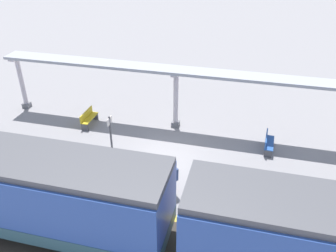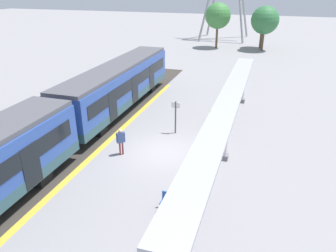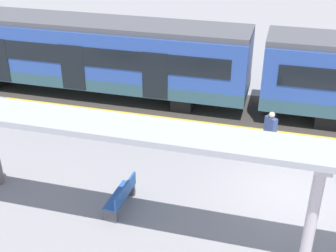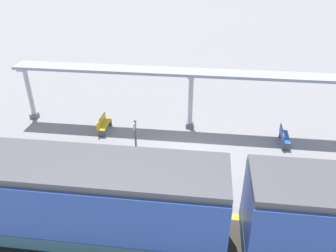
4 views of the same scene
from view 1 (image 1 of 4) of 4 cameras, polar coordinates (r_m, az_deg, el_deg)
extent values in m
plane|color=gray|center=(17.77, -0.69, -5.59)|extent=(176.00, 176.00, 0.00)
cube|color=gold|center=(15.02, -4.44, -13.73)|extent=(0.37, 26.03, 0.01)
cube|color=#38332D|center=(13.87, -6.85, -18.66)|extent=(3.20, 38.03, 0.01)
cube|color=black|center=(13.22, 20.53, -13.44)|extent=(0.04, 1.10, 2.00)
cube|color=black|center=(14.30, -13.57, -8.34)|extent=(0.04, 1.10, 2.00)
cube|color=black|center=(16.20, -25.52, -5.71)|extent=(0.04, 1.10, 2.00)
cube|color=black|center=(13.98, -11.32, -16.76)|extent=(2.21, 0.90, 0.64)
cube|color=slate|center=(20.57, 1.23, 0.36)|extent=(0.44, 0.44, 0.30)
cylinder|color=silver|center=(19.80, 1.28, 4.47)|extent=(0.28, 0.28, 2.97)
cube|color=silver|center=(19.18, 1.33, 8.63)|extent=(1.10, 0.36, 0.12)
cube|color=slate|center=(24.45, -21.93, 3.17)|extent=(0.44, 0.44, 0.30)
cylinder|color=silver|center=(23.81, -22.67, 6.66)|extent=(0.28, 0.28, 2.97)
cube|color=silver|center=(23.29, -23.43, 10.13)|extent=(1.10, 0.36, 0.12)
cube|color=#A8AAB2|center=(19.05, 2.45, 8.91)|extent=(1.20, 21.27, 0.16)
cube|color=gold|center=(21.08, -12.60, 1.28)|extent=(1.51, 0.46, 0.04)
cube|color=gold|center=(21.06, -13.13, 1.86)|extent=(1.50, 0.08, 0.40)
cube|color=#4C4C51|center=(21.71, -11.77, 1.58)|extent=(0.11, 0.40, 0.42)
cube|color=#4C4C51|center=(20.68, -13.34, -0.16)|extent=(0.11, 0.40, 0.42)
cube|color=#2856A4|center=(19.04, 16.13, -2.64)|extent=(1.52, 0.51, 0.04)
cube|color=#2856A4|center=(18.92, 15.65, -1.99)|extent=(1.50, 0.13, 0.40)
cube|color=#4C4C51|center=(19.73, 16.13, -2.18)|extent=(0.12, 0.40, 0.42)
cube|color=#4C4C51|center=(18.60, 15.92, -4.31)|extent=(0.12, 0.40, 0.42)
cylinder|color=#4C4C51|center=(17.86, -9.25, -1.58)|extent=(0.10, 0.10, 2.20)
cube|color=silver|center=(17.43, -9.48, 0.80)|extent=(0.56, 0.04, 0.36)
cylinder|color=brown|center=(15.57, 1.04, -9.78)|extent=(0.10, 0.10, 0.80)
cylinder|color=brown|center=(15.67, 0.71, -9.45)|extent=(0.10, 0.10, 0.80)
cube|color=#37497C|center=(15.18, 0.89, -7.60)|extent=(0.47, 0.48, 0.60)
sphere|color=beige|center=(14.93, 0.91, -6.37)|extent=(0.22, 0.22, 0.22)
camera|label=2|loc=(22.82, 49.77, 17.27)|focal=34.95mm
camera|label=3|loc=(26.24, 8.87, 25.75)|focal=47.13mm
camera|label=4|loc=(3.13, -74.23, -3.63)|focal=35.51mm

